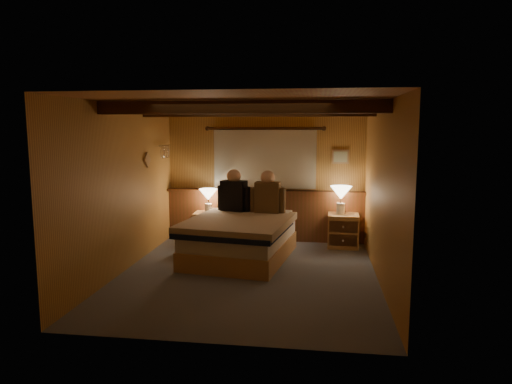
% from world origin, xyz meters
% --- Properties ---
extents(floor, '(4.20, 4.20, 0.00)m').
position_xyz_m(floor, '(0.00, 0.00, 0.00)').
color(floor, '#4F535E').
rests_on(floor, ground).
extents(ceiling, '(4.20, 4.20, 0.00)m').
position_xyz_m(ceiling, '(0.00, 0.00, 2.40)').
color(ceiling, '#BD8646').
rests_on(ceiling, wall_back).
extents(wall_back, '(3.60, 0.00, 3.60)m').
position_xyz_m(wall_back, '(0.00, 2.10, 1.20)').
color(wall_back, '#C59546').
rests_on(wall_back, floor).
extents(wall_left, '(0.00, 4.20, 4.20)m').
position_xyz_m(wall_left, '(-1.80, 0.00, 1.20)').
color(wall_left, '#C59546').
rests_on(wall_left, floor).
extents(wall_right, '(0.00, 4.20, 4.20)m').
position_xyz_m(wall_right, '(1.80, 0.00, 1.20)').
color(wall_right, '#C59546').
rests_on(wall_right, floor).
extents(wall_front, '(3.60, 0.00, 3.60)m').
position_xyz_m(wall_front, '(0.00, -2.10, 1.20)').
color(wall_front, '#C59546').
rests_on(wall_front, floor).
extents(wainscot, '(3.60, 0.23, 0.94)m').
position_xyz_m(wainscot, '(0.00, 2.04, 0.49)').
color(wainscot, brown).
rests_on(wainscot, wall_back).
extents(curtain_window, '(2.18, 0.09, 1.11)m').
position_xyz_m(curtain_window, '(0.00, 2.03, 1.52)').
color(curtain_window, '#432610').
rests_on(curtain_window, wall_back).
extents(ceiling_beams, '(3.60, 1.65, 0.16)m').
position_xyz_m(ceiling_beams, '(0.00, 0.15, 2.31)').
color(ceiling_beams, '#432610').
rests_on(ceiling_beams, ceiling).
extents(coat_rail, '(0.05, 0.55, 0.24)m').
position_xyz_m(coat_rail, '(-1.72, 1.58, 1.67)').
color(coat_rail, white).
rests_on(coat_rail, wall_left).
extents(framed_print, '(0.30, 0.04, 0.25)m').
position_xyz_m(framed_print, '(1.35, 2.08, 1.55)').
color(framed_print, tan).
rests_on(framed_print, wall_back).
extents(bed, '(1.75, 2.13, 0.66)m').
position_xyz_m(bed, '(-0.24, 0.77, 0.34)').
color(bed, tan).
rests_on(bed, floor).
extents(nightstand_left, '(0.52, 0.47, 0.55)m').
position_xyz_m(nightstand_left, '(-0.99, 1.75, 0.27)').
color(nightstand_left, tan).
rests_on(nightstand_left, floor).
extents(nightstand_right, '(0.54, 0.49, 0.58)m').
position_xyz_m(nightstand_right, '(1.41, 1.74, 0.29)').
color(nightstand_right, tan).
rests_on(nightstand_right, floor).
extents(lamp_left, '(0.33, 0.33, 0.43)m').
position_xyz_m(lamp_left, '(-0.99, 1.75, 0.85)').
color(lamp_left, white).
rests_on(lamp_left, nightstand_left).
extents(lamp_right, '(0.37, 0.37, 0.49)m').
position_xyz_m(lamp_right, '(1.36, 1.79, 0.92)').
color(lamp_right, white).
rests_on(lamp_right, nightstand_right).
extents(person_left, '(0.59, 0.33, 0.74)m').
position_xyz_m(person_left, '(-0.45, 1.40, 0.95)').
color(person_left, black).
rests_on(person_left, bed).
extents(person_right, '(0.60, 0.26, 0.73)m').
position_xyz_m(person_right, '(0.13, 1.31, 0.95)').
color(person_right, brown).
rests_on(person_right, bed).
extents(duffel_bag, '(0.49, 0.32, 0.34)m').
position_xyz_m(duffel_bag, '(-1.05, 0.98, 0.15)').
color(duffel_bag, black).
rests_on(duffel_bag, floor).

